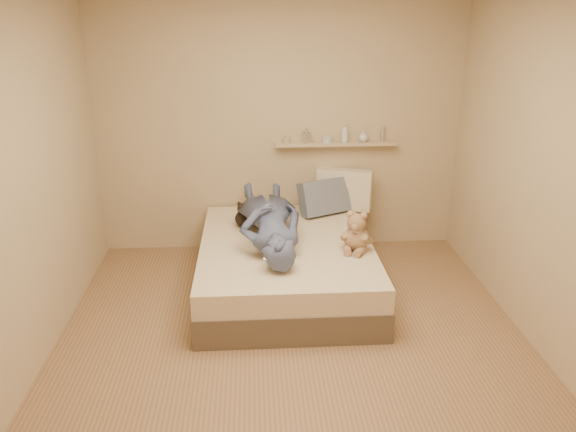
{
  "coord_description": "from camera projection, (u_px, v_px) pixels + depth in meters",
  "views": [
    {
      "loc": [
        -0.27,
        -3.57,
        2.42
      ],
      "look_at": [
        0.0,
        0.65,
        0.8
      ],
      "focal_mm": 35.0,
      "sensor_mm": 36.0,
      "label": 1
    }
  ],
  "objects": [
    {
      "name": "bed",
      "position": [
        286.0,
        265.0,
        4.99
      ],
      "size": [
        1.5,
        1.9,
        0.45
      ],
      "color": "brown",
      "rests_on": "floor"
    },
    {
      "name": "wall_shelf",
      "position": [
        336.0,
        144.0,
        5.56
      ],
      "size": [
        1.2,
        0.12,
        0.03
      ],
      "primitive_type": "cube",
      "color": "tan",
      "rests_on": "wall_back"
    },
    {
      "name": "game_console",
      "position": [
        274.0,
        257.0,
        4.29
      ],
      "size": [
        0.17,
        0.11,
        0.05
      ],
      "color": "#B0B1B7",
      "rests_on": "bed"
    },
    {
      "name": "person",
      "position": [
        269.0,
        220.0,
        4.91
      ],
      "size": [
        0.66,
        1.56,
        0.36
      ],
      "primitive_type": "imported",
      "rotation": [
        0.0,
        0.0,
        3.21
      ],
      "color": "#4A5775",
      "rests_on": "bed"
    },
    {
      "name": "shelf_bottles",
      "position": [
        339.0,
        136.0,
        5.53
      ],
      "size": [
        1.0,
        0.13,
        0.18
      ],
      "color": "#B9AA9F",
      "rests_on": "wall_shelf"
    },
    {
      "name": "pillow_cream",
      "position": [
        344.0,
        189.0,
        5.65
      ],
      "size": [
        0.58,
        0.36,
        0.41
      ],
      "primitive_type": "cube",
      "rotation": [
        -0.08,
        0.0,
        -0.34
      ],
      "color": "beige",
      "rests_on": "bed"
    },
    {
      "name": "teddy_bear",
      "position": [
        356.0,
        235.0,
        4.69
      ],
      "size": [
        0.28,
        0.29,
        0.36
      ],
      "color": "#956B51",
      "rests_on": "bed"
    },
    {
      "name": "dark_plush",
      "position": [
        243.0,
        216.0,
        5.2
      ],
      "size": [
        0.16,
        0.16,
        0.25
      ],
      "color": "black",
      "rests_on": "bed"
    },
    {
      "name": "pillow_grey",
      "position": [
        324.0,
        197.0,
        5.52
      ],
      "size": [
        0.55,
        0.42,
        0.37
      ],
      "primitive_type": "cube",
      "rotation": [
        -0.31,
        0.0,
        0.43
      ],
      "color": "slate",
      "rests_on": "bed"
    },
    {
      "name": "room",
      "position": [
        294.0,
        181.0,
        3.74
      ],
      "size": [
        3.8,
        3.8,
        3.8
      ],
      "color": "#936B4C",
      "rests_on": "ground"
    }
  ]
}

